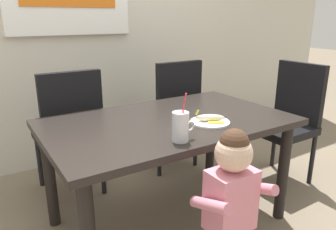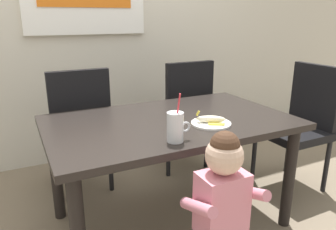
{
  "view_description": "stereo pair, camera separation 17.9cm",
  "coord_description": "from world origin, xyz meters",
  "px_view_note": "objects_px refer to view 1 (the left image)",
  "views": [
    {
      "loc": [
        -0.99,
        -1.55,
        1.3
      ],
      "look_at": [
        -0.06,
        -0.09,
        0.77
      ],
      "focal_mm": 34.17,
      "sensor_mm": 36.0,
      "label": 1
    },
    {
      "loc": [
        -0.83,
        -1.64,
        1.3
      ],
      "look_at": [
        -0.06,
        -0.09,
        0.77
      ],
      "focal_mm": 34.17,
      "sensor_mm": 36.0,
      "label": 2
    }
  ],
  "objects_px": {
    "dining_chair_right": "(171,109)",
    "dining_table": "(169,133)",
    "dining_chair_left": "(70,127)",
    "dining_chair_far": "(288,116)",
    "milk_cup": "(181,128)",
    "toddler_standing": "(231,193)",
    "peeled_banana": "(210,118)",
    "snack_plate": "(210,122)"
  },
  "relations": [
    {
      "from": "dining_chair_far",
      "to": "dining_table",
      "type": "bearing_deg",
      "value": -90.25
    },
    {
      "from": "dining_chair_left",
      "to": "dining_chair_far",
      "type": "distance_m",
      "value": 1.69
    },
    {
      "from": "toddler_standing",
      "to": "snack_plate",
      "type": "distance_m",
      "value": 0.51
    },
    {
      "from": "dining_chair_left",
      "to": "dining_chair_far",
      "type": "height_order",
      "value": "same"
    },
    {
      "from": "dining_table",
      "to": "dining_chair_far",
      "type": "distance_m",
      "value": 1.13
    },
    {
      "from": "dining_chair_far",
      "to": "toddler_standing",
      "type": "height_order",
      "value": "dining_chair_far"
    },
    {
      "from": "peeled_banana",
      "to": "snack_plate",
      "type": "bearing_deg",
      "value": 67.24
    },
    {
      "from": "dining_table",
      "to": "toddler_standing",
      "type": "bearing_deg",
      "value": -94.23
    },
    {
      "from": "dining_chair_right",
      "to": "toddler_standing",
      "type": "xyz_separation_m",
      "value": [
        -0.5,
        -1.29,
        -0.02
      ]
    },
    {
      "from": "milk_cup",
      "to": "dining_table",
      "type": "bearing_deg",
      "value": 67.22
    },
    {
      "from": "dining_chair_right",
      "to": "dining_table",
      "type": "bearing_deg",
      "value": 55.8
    },
    {
      "from": "peeled_banana",
      "to": "toddler_standing",
      "type": "bearing_deg",
      "value": -116.69
    },
    {
      "from": "dining_chair_far",
      "to": "snack_plate",
      "type": "distance_m",
      "value": 1.0
    },
    {
      "from": "dining_chair_left",
      "to": "toddler_standing",
      "type": "bearing_deg",
      "value": 106.62
    },
    {
      "from": "toddler_standing",
      "to": "milk_cup",
      "type": "bearing_deg",
      "value": 108.5
    },
    {
      "from": "dining_chair_right",
      "to": "dining_chair_left",
      "type": "bearing_deg",
      "value": 0.97
    },
    {
      "from": "dining_chair_far",
      "to": "milk_cup",
      "type": "xyz_separation_m",
      "value": [
        -1.27,
        -0.33,
        0.23
      ]
    },
    {
      "from": "dining_table",
      "to": "milk_cup",
      "type": "height_order",
      "value": "milk_cup"
    },
    {
      "from": "snack_plate",
      "to": "dining_table",
      "type": "bearing_deg",
      "value": 131.23
    },
    {
      "from": "dining_table",
      "to": "dining_chair_far",
      "type": "xyz_separation_m",
      "value": [
        1.13,
        -0.0,
        -0.08
      ]
    },
    {
      "from": "dining_chair_left",
      "to": "milk_cup",
      "type": "distance_m",
      "value": 1.06
    },
    {
      "from": "dining_chair_far",
      "to": "dining_chair_left",
      "type": "bearing_deg",
      "value": -113.17
    },
    {
      "from": "dining_chair_left",
      "to": "dining_chair_far",
      "type": "bearing_deg",
      "value": 156.83
    },
    {
      "from": "dining_table",
      "to": "toddler_standing",
      "type": "height_order",
      "value": "toddler_standing"
    },
    {
      "from": "dining_chair_left",
      "to": "dining_chair_right",
      "type": "distance_m",
      "value": 0.88
    },
    {
      "from": "dining_table",
      "to": "milk_cup",
      "type": "xyz_separation_m",
      "value": [
        -0.14,
        -0.33,
        0.16
      ]
    },
    {
      "from": "dining_chair_far",
      "to": "toddler_standing",
      "type": "distance_m",
      "value": 1.32
    },
    {
      "from": "snack_plate",
      "to": "peeled_banana",
      "type": "xyz_separation_m",
      "value": [
        -0.0,
        -0.0,
        0.03
      ]
    },
    {
      "from": "dining_chair_right",
      "to": "milk_cup",
      "type": "distance_m",
      "value": 1.19
    },
    {
      "from": "dining_chair_right",
      "to": "toddler_standing",
      "type": "height_order",
      "value": "dining_chair_right"
    },
    {
      "from": "dining_table",
      "to": "snack_plate",
      "type": "bearing_deg",
      "value": -48.77
    },
    {
      "from": "peeled_banana",
      "to": "dining_chair_far",
      "type": "bearing_deg",
      "value": 10.99
    },
    {
      "from": "dining_chair_right",
      "to": "milk_cup",
      "type": "height_order",
      "value": "same"
    },
    {
      "from": "dining_chair_left",
      "to": "peeled_banana",
      "type": "xyz_separation_m",
      "value": [
        0.59,
        -0.85,
        0.2
      ]
    },
    {
      "from": "dining_chair_right",
      "to": "snack_plate",
      "type": "xyz_separation_m",
      "value": [
        -0.29,
        -0.87,
        0.17
      ]
    },
    {
      "from": "dining_chair_far",
      "to": "milk_cup",
      "type": "bearing_deg",
      "value": -75.61
    },
    {
      "from": "dining_chair_left",
      "to": "snack_plate",
      "type": "bearing_deg",
      "value": 124.79
    },
    {
      "from": "dining_table",
      "to": "dining_chair_left",
      "type": "xyz_separation_m",
      "value": [
        -0.42,
        0.66,
        -0.08
      ]
    },
    {
      "from": "dining_chair_left",
      "to": "milk_cup",
      "type": "xyz_separation_m",
      "value": [
        0.29,
        -0.99,
        0.23
      ]
    },
    {
      "from": "milk_cup",
      "to": "snack_plate",
      "type": "relative_size",
      "value": 1.09
    },
    {
      "from": "milk_cup",
      "to": "dining_chair_left",
      "type": "bearing_deg",
      "value": 106.08
    },
    {
      "from": "toddler_standing",
      "to": "snack_plate",
      "type": "relative_size",
      "value": 3.64
    }
  ]
}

